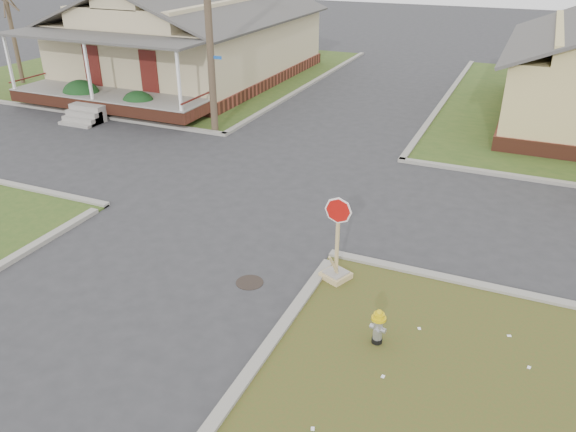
% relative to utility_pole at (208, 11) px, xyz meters
% --- Properties ---
extents(ground, '(120.00, 120.00, 0.00)m').
position_rel_utility_pole_xyz_m(ground, '(4.20, -8.90, -4.66)').
color(ground, '#2D2D30').
rests_on(ground, ground).
extents(verge_far_left, '(19.00, 19.00, 0.05)m').
position_rel_utility_pole_xyz_m(verge_far_left, '(-8.80, 9.10, -4.64)').
color(verge_far_left, '#304B1A').
rests_on(verge_far_left, ground).
extents(curbs, '(80.00, 40.00, 0.12)m').
position_rel_utility_pole_xyz_m(curbs, '(4.20, -3.90, -4.66)').
color(curbs, gray).
rests_on(curbs, ground).
extents(manhole, '(0.64, 0.64, 0.01)m').
position_rel_utility_pole_xyz_m(manhole, '(6.40, -9.40, -4.66)').
color(manhole, black).
rests_on(manhole, ground).
extents(corner_house, '(10.10, 15.50, 5.30)m').
position_rel_utility_pole_xyz_m(corner_house, '(-5.80, 7.78, -2.38)').
color(corner_house, brown).
rests_on(corner_house, ground).
extents(utility_pole, '(1.80, 0.28, 9.00)m').
position_rel_utility_pole_xyz_m(utility_pole, '(0.00, 0.00, 0.00)').
color(utility_pole, '#3F3124').
rests_on(utility_pole, ground).
extents(tree_far_left, '(0.22, 0.22, 4.90)m').
position_rel_utility_pole_xyz_m(tree_far_left, '(-13.80, 3.10, -2.16)').
color(tree_far_left, '#3F3124').
rests_on(tree_far_left, verge_far_left).
extents(fire_hydrant, '(0.29, 0.29, 0.77)m').
position_rel_utility_pole_xyz_m(fire_hydrant, '(9.68, -10.35, -4.19)').
color(fire_hydrant, black).
rests_on(fire_hydrant, ground).
extents(stop_sign, '(0.59, 0.57, 2.07)m').
position_rel_utility_pole_xyz_m(stop_sign, '(8.18, -8.49, -4.16)').
color(stop_sign, tan).
rests_on(stop_sign, ground).
extents(hedge_left, '(1.62, 1.33, 1.24)m').
position_rel_utility_pole_xyz_m(hedge_left, '(-7.19, 0.38, -3.99)').
color(hedge_left, '#163C19').
rests_on(hedge_left, verge_far_left).
extents(hedge_right, '(1.49, 1.22, 1.13)m').
position_rel_utility_pole_xyz_m(hedge_right, '(-3.98, 0.32, -4.04)').
color(hedge_right, '#163C19').
rests_on(hedge_right, verge_far_left).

